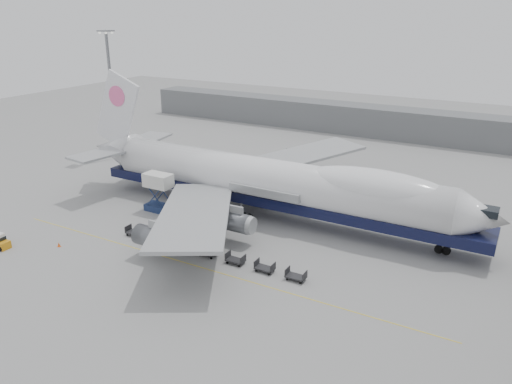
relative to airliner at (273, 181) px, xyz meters
The scene contains 14 objects.
ground 13.27m from the airliner, 93.08° to the right, with size 260.00×260.00×0.00m, color gray.
apron_line 18.87m from the airliner, 92.05° to the right, with size 60.00×0.15×0.01m, color gold.
hangar 59.01m from the airliner, 100.40° to the left, with size 110.00×8.00×7.00m, color slate.
floodlight_mast 45.14m from the airliner, 164.28° to the left, with size 2.40×2.40×25.43m.
airliner is the anchor object (origin of this frame).
catering_truck 17.53m from the airliner, 158.21° to the right, with size 4.70×3.30×6.03m.
traffic_cone 30.47m from the airliner, 131.33° to the right, with size 0.40×0.40×0.60m.
dolly_0 20.87m from the airliner, 131.72° to the right, with size 2.30×1.35×1.30m.
dolly_1 18.51m from the airliner, 121.90° to the right, with size 2.30×1.35×1.30m.
dolly_2 16.82m from the airliner, 109.47° to the right, with size 2.30×1.35×1.30m.
dolly_3 16.00m from the airliner, 94.83° to the right, with size 2.30×1.35×1.30m.
dolly_4 16.19m from the airliner, 79.55° to the right, with size 2.30×1.35×1.30m.
dolly_5 17.36m from the airliner, 65.61° to the right, with size 2.30×1.35×1.30m.
dolly_6 19.33m from the airliner, 54.15° to the right, with size 2.30×1.35×1.30m.
Camera 1 is at (32.22, -49.11, 29.31)m, focal length 35.00 mm.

